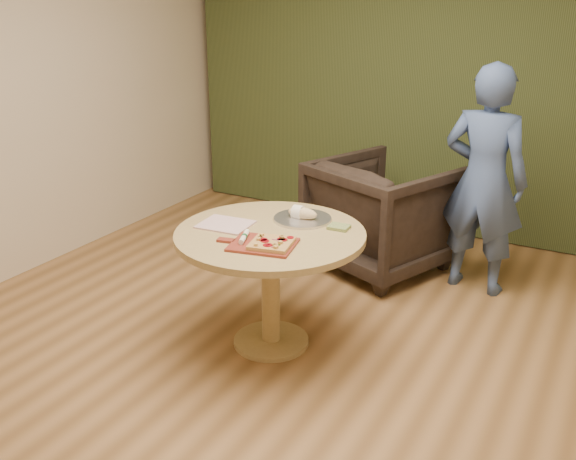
# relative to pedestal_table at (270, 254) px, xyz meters

# --- Properties ---
(room_shell) EXTENTS (5.04, 6.04, 2.84)m
(room_shell) POSITION_rel_pedestal_table_xyz_m (0.27, -0.43, 0.79)
(room_shell) COLOR olive
(room_shell) RESTS_ON ground
(curtain) EXTENTS (4.80, 0.14, 2.78)m
(curtain) POSITION_rel_pedestal_table_xyz_m (0.27, 2.47, 0.79)
(curtain) COLOR #2B3719
(curtain) RESTS_ON ground
(pedestal_table) EXTENTS (1.13, 1.13, 0.75)m
(pedestal_table) POSITION_rel_pedestal_table_xyz_m (0.00, 0.00, 0.00)
(pedestal_table) COLOR tan
(pedestal_table) RESTS_ON ground
(pizza_paddle) EXTENTS (0.47, 0.35, 0.01)m
(pizza_paddle) POSITION_rel_pedestal_table_xyz_m (0.07, -0.21, 0.15)
(pizza_paddle) COLOR maroon
(pizza_paddle) RESTS_ON pedestal_table
(flatbread_pizza) EXTENTS (0.26, 0.26, 0.04)m
(flatbread_pizza) POSITION_rel_pedestal_table_xyz_m (0.13, -0.21, 0.17)
(flatbread_pizza) COLOR tan
(flatbread_pizza) RESTS_ON pizza_paddle
(cutlery_roll) EXTENTS (0.09, 0.19, 0.03)m
(cutlery_roll) POSITION_rel_pedestal_table_xyz_m (-0.05, -0.21, 0.17)
(cutlery_roll) COLOR silver
(cutlery_roll) RESTS_ON pizza_paddle
(newspaper) EXTENTS (0.32, 0.27, 0.01)m
(newspaper) POSITION_rel_pedestal_table_xyz_m (-0.29, -0.04, 0.15)
(newspaper) COLOR white
(newspaper) RESTS_ON pedestal_table
(serving_tray) EXTENTS (0.36, 0.36, 0.02)m
(serving_tray) POSITION_rel_pedestal_table_xyz_m (0.07, 0.27, 0.15)
(serving_tray) COLOR silver
(serving_tray) RESTS_ON pedestal_table
(bread_roll) EXTENTS (0.19, 0.09, 0.09)m
(bread_roll) POSITION_rel_pedestal_table_xyz_m (0.07, 0.27, 0.18)
(bread_roll) COLOR #D9C084
(bread_roll) RESTS_ON serving_tray
(green_packet) EXTENTS (0.13, 0.11, 0.02)m
(green_packet) POSITION_rel_pedestal_table_xyz_m (0.33, 0.24, 0.15)
(green_packet) COLOR #586C30
(green_packet) RESTS_ON pedestal_table
(armchair) EXTENTS (1.18, 1.15, 0.95)m
(armchair) POSITION_rel_pedestal_table_xyz_m (0.17, 1.44, -0.13)
(armchair) COLOR black
(armchair) RESTS_ON ground
(person_standing) EXTENTS (0.63, 0.44, 1.64)m
(person_standing) POSITION_rel_pedestal_table_xyz_m (0.91, 1.42, 0.21)
(person_standing) COLOR #3C5380
(person_standing) RESTS_ON ground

